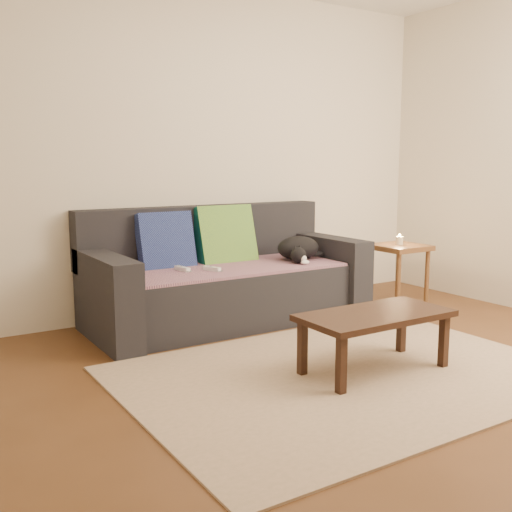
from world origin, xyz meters
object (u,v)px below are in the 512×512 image
(sofa, at_px, (225,281))
(side_table, at_px, (399,255))
(wii_remote_a, at_px, (182,269))
(coffee_table, at_px, (375,320))
(cat, at_px, (298,249))
(wii_remote_b, at_px, (212,269))

(sofa, height_order, side_table, sofa)
(sofa, relative_size, side_table, 4.01)
(wii_remote_a, height_order, coffee_table, wii_remote_a)
(sofa, bearing_deg, coffee_table, -83.46)
(coffee_table, bearing_deg, sofa, 96.54)
(sofa, relative_size, cat, 4.67)
(wii_remote_a, distance_m, coffee_table, 1.51)
(cat, height_order, wii_remote_b, cat)
(wii_remote_a, bearing_deg, sofa, -89.02)
(wii_remote_b, relative_size, coffee_table, 0.17)
(wii_remote_b, bearing_deg, wii_remote_a, 38.96)
(cat, distance_m, side_table, 0.92)
(cat, xyz_separation_m, side_table, (0.89, -0.22, -0.10))
(cat, relative_size, side_table, 0.86)
(wii_remote_b, xyz_separation_m, coffee_table, (0.38, -1.28, -0.14))
(cat, xyz_separation_m, wii_remote_b, (-0.82, -0.06, -0.08))
(cat, height_order, coffee_table, cat)
(side_table, height_order, coffee_table, side_table)
(sofa, bearing_deg, wii_remote_a, -168.57)
(sofa, distance_m, wii_remote_b, 0.32)
(side_table, bearing_deg, wii_remote_a, 171.75)
(coffee_table, bearing_deg, wii_remote_b, 106.52)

